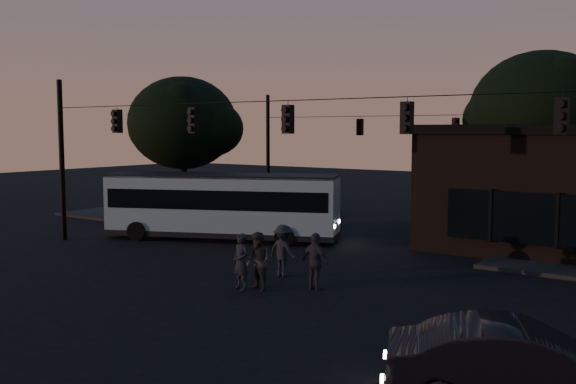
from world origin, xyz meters
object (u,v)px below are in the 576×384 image
Objects in this scene: pedestrian_b at (258,262)px; pedestrian_d at (283,251)px; bus at (222,203)px; car at (521,367)px; pedestrian_a at (241,262)px; pedestrian_c at (315,262)px.

pedestrian_b is 1.03× the size of pedestrian_d.
bus reaches higher than pedestrian_b.
car is 2.69× the size of pedestrian_a.
pedestrian_c is (-7.96, 5.29, 0.12)m from car.
car is at bearing -56.55° from bus.
car is (16.87, -10.93, -0.93)m from bus.
car is at bearing 157.62° from pedestrian_c.
pedestrian_c is at bearing 46.05° from pedestrian_a.
pedestrian_c is 1.01× the size of pedestrian_d.
bus is at bearing -21.06° from pedestrian_c.
bus is 5.93× the size of pedestrian_c.
pedestrian_c is 2.21m from pedestrian_d.
pedestrian_d is (6.93, -4.68, -0.82)m from bus.
bus is 6.06× the size of pedestrian_a.
pedestrian_d is at bearing 101.76° from pedestrian_a.
bus reaches higher than pedestrian_c.
pedestrian_d is at bearing -14.59° from pedestrian_c.
pedestrian_a is at bearing -143.73° from pedestrian_b.
pedestrian_a is 0.99× the size of pedestrian_d.
bus is 9.83m from pedestrian_a.
pedestrian_c is (2.03, 1.33, 0.02)m from pedestrian_a.
bus is 10.58m from pedestrian_c.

